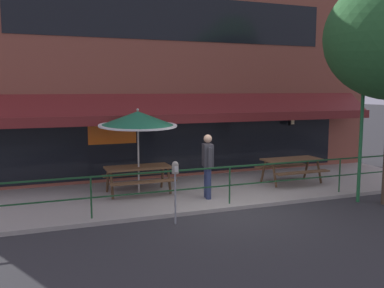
{
  "coord_description": "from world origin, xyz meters",
  "views": [
    {
      "loc": [
        -4.73,
        -9.23,
        2.99
      ],
      "look_at": [
        -0.52,
        1.6,
        1.5
      ],
      "focal_mm": 40.0,
      "sensor_mm": 36.0,
      "label": 1
    }
  ],
  "objects_px": {
    "street_sign_pole": "(362,118)",
    "picnic_table_centre": "(292,164)",
    "picnic_table_left": "(138,172)",
    "parking_meter_near": "(175,174)",
    "patio_umbrella_left": "(138,119)",
    "pedestrian_walking": "(208,163)"
  },
  "relations": [
    {
      "from": "patio_umbrella_left",
      "to": "pedestrian_walking",
      "type": "distance_m",
      "value": 2.25
    },
    {
      "from": "picnic_table_left",
      "to": "street_sign_pole",
      "type": "relative_size",
      "value": 0.41
    },
    {
      "from": "pedestrian_walking",
      "to": "street_sign_pole",
      "type": "distance_m",
      "value": 4.2
    },
    {
      "from": "parking_meter_near",
      "to": "pedestrian_walking",
      "type": "bearing_deg",
      "value": 46.43
    },
    {
      "from": "picnic_table_left",
      "to": "parking_meter_near",
      "type": "bearing_deg",
      "value": -86.39
    },
    {
      "from": "picnic_table_centre",
      "to": "street_sign_pole",
      "type": "height_order",
      "value": "street_sign_pole"
    },
    {
      "from": "street_sign_pole",
      "to": "picnic_table_left",
      "type": "bearing_deg",
      "value": 153.65
    },
    {
      "from": "street_sign_pole",
      "to": "pedestrian_walking",
      "type": "bearing_deg",
      "value": 158.53
    },
    {
      "from": "picnic_table_centre",
      "to": "street_sign_pole",
      "type": "bearing_deg",
      "value": -75.3
    },
    {
      "from": "picnic_table_centre",
      "to": "parking_meter_near",
      "type": "relative_size",
      "value": 1.27
    },
    {
      "from": "patio_umbrella_left",
      "to": "street_sign_pole",
      "type": "height_order",
      "value": "street_sign_pole"
    },
    {
      "from": "picnic_table_centre",
      "to": "pedestrian_walking",
      "type": "height_order",
      "value": "pedestrian_walking"
    },
    {
      "from": "parking_meter_near",
      "to": "street_sign_pole",
      "type": "relative_size",
      "value": 0.32
    },
    {
      "from": "parking_meter_near",
      "to": "picnic_table_centre",
      "type": "bearing_deg",
      "value": 26.32
    },
    {
      "from": "picnic_table_centre",
      "to": "parking_meter_near",
      "type": "bearing_deg",
      "value": -153.68
    },
    {
      "from": "picnic_table_centre",
      "to": "street_sign_pole",
      "type": "xyz_separation_m",
      "value": [
        0.59,
        -2.24,
        1.55
      ]
    },
    {
      "from": "street_sign_pole",
      "to": "picnic_table_centre",
      "type": "bearing_deg",
      "value": 104.7
    },
    {
      "from": "picnic_table_left",
      "to": "street_sign_pole",
      "type": "xyz_separation_m",
      "value": [
        5.34,
        -2.64,
        1.55
      ]
    },
    {
      "from": "pedestrian_walking",
      "to": "picnic_table_centre",
      "type": "bearing_deg",
      "value": 13.67
    },
    {
      "from": "picnic_table_centre",
      "to": "pedestrian_walking",
      "type": "relative_size",
      "value": 1.05
    },
    {
      "from": "pedestrian_walking",
      "to": "parking_meter_near",
      "type": "xyz_separation_m",
      "value": [
        -1.43,
        -1.5,
        0.09
      ]
    },
    {
      "from": "picnic_table_left",
      "to": "street_sign_pole",
      "type": "distance_m",
      "value": 6.15
    }
  ]
}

